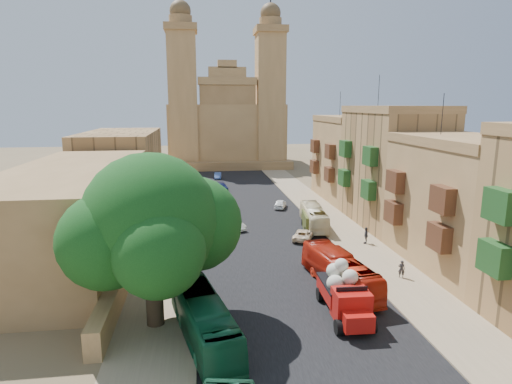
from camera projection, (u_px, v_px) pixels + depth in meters
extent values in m
plane|color=brown|center=(315.00, 347.00, 24.99)|extent=(260.00, 260.00, 0.00)
cube|color=black|center=(252.00, 217.00, 54.12)|extent=(14.00, 140.00, 0.01)
cube|color=#927D60|center=(324.00, 214.00, 55.36)|extent=(5.00, 140.00, 0.01)
cube|color=#927D60|center=(176.00, 219.00, 52.89)|extent=(5.00, 140.00, 0.01)
cube|color=#927D60|center=(306.00, 214.00, 55.03)|extent=(0.25, 140.00, 0.12)
cube|color=#927D60|center=(196.00, 218.00, 53.20)|extent=(0.25, 140.00, 0.12)
cube|color=#1F4E1F|center=(494.00, 258.00, 26.48)|extent=(0.90, 2.20, 2.00)
cube|color=#1F4E1F|center=(500.00, 206.00, 25.81)|extent=(0.90, 2.20, 2.00)
cube|color=#9C7546|center=(463.00, 207.00, 36.71)|extent=(8.00, 14.00, 10.50)
cube|color=olive|center=(470.00, 141.00, 35.58)|extent=(8.20, 14.00, 0.80)
cylinder|color=black|center=(442.00, 114.00, 37.73)|extent=(0.06, 0.06, 3.60)
cube|color=#532E1B|center=(439.00, 237.00, 32.58)|extent=(0.90, 2.20, 2.00)
cube|color=#532E1B|center=(393.00, 212.00, 40.19)|extent=(0.90, 2.20, 2.00)
cube|color=#532E1B|center=(442.00, 200.00, 31.99)|extent=(0.90, 2.20, 2.00)
cube|color=#532E1B|center=(395.00, 181.00, 39.60)|extent=(0.90, 2.20, 2.00)
cube|color=#A67C4B|center=(392.00, 169.00, 50.06)|extent=(8.00, 14.00, 13.00)
cube|color=olive|center=(396.00, 109.00, 48.68)|extent=(8.20, 14.00, 0.80)
cylinder|color=black|center=(379.00, 90.00, 50.83)|extent=(0.06, 0.06, 3.60)
cube|color=#1F4E1F|center=(368.00, 190.00, 45.98)|extent=(0.90, 2.20, 2.00)
cube|color=#1F4E1F|center=(344.00, 178.00, 53.60)|extent=(0.90, 2.20, 2.00)
cube|color=#1F4E1F|center=(370.00, 156.00, 45.25)|extent=(0.90, 2.20, 2.00)
cube|color=#1F4E1F|center=(345.00, 149.00, 52.87)|extent=(0.90, 2.20, 2.00)
cube|color=#9C7546|center=(350.00, 160.00, 63.80)|extent=(8.00, 14.00, 11.50)
cube|color=olive|center=(352.00, 119.00, 62.57)|extent=(8.20, 14.00, 0.80)
cylinder|color=black|center=(340.00, 104.00, 64.72)|extent=(0.06, 0.06, 3.60)
cube|color=#532E1B|center=(329.00, 174.00, 59.69)|extent=(0.90, 2.20, 2.00)
cube|color=#532E1B|center=(314.00, 167.00, 67.31)|extent=(0.90, 2.20, 2.00)
cube|color=#532E1B|center=(330.00, 151.00, 59.05)|extent=(0.90, 2.20, 2.00)
cube|color=#532E1B|center=(315.00, 146.00, 66.66)|extent=(0.90, 2.20, 2.00)
cube|color=#9C7546|center=(140.00, 238.00, 42.61)|extent=(1.00, 40.00, 1.80)
cube|color=olive|center=(74.00, 212.00, 39.29)|extent=(10.00, 28.00, 8.40)
cube|color=#A67C4B|center=(122.00, 165.00, 64.38)|extent=(10.00, 22.00, 10.00)
cube|color=#9C7546|center=(225.00, 134.00, 102.26)|extent=(26.00, 20.00, 14.00)
cube|color=olive|center=(229.00, 166.00, 93.28)|extent=(28.00, 4.00, 1.80)
cube|color=olive|center=(228.00, 123.00, 93.11)|extent=(12.00, 2.00, 16.00)
cube|color=#9C7546|center=(227.00, 81.00, 91.33)|extent=(12.60, 2.40, 1.60)
cube|color=#9C7546|center=(227.00, 73.00, 90.99)|extent=(8.00, 2.00, 2.40)
cube|color=#9C7546|center=(227.00, 64.00, 90.63)|extent=(4.00, 2.00, 1.60)
cube|color=#9C7546|center=(183.00, 102.00, 92.24)|extent=(6.00, 6.00, 29.00)
cube|color=olive|center=(181.00, 28.00, 89.22)|extent=(6.80, 6.80, 1.40)
cylinder|color=olive|center=(180.00, 20.00, 88.90)|extent=(4.80, 4.80, 1.80)
sphere|color=brown|center=(180.00, 11.00, 88.54)|extent=(4.40, 4.40, 4.40)
cube|color=#9C7546|center=(270.00, 102.00, 94.71)|extent=(6.00, 6.00, 29.00)
cube|color=olive|center=(270.00, 30.00, 91.70)|extent=(6.80, 6.80, 1.40)
cylinder|color=olive|center=(270.00, 22.00, 91.38)|extent=(4.80, 4.80, 1.80)
sphere|color=brown|center=(271.00, 14.00, 91.02)|extent=(4.40, 4.40, 4.40)
cylinder|color=black|center=(271.00, 1.00, 90.54)|extent=(0.28, 0.28, 1.80)
cylinder|color=#382A1C|center=(154.00, 293.00, 27.22)|extent=(1.11, 1.11, 4.23)
sphere|color=#0F3812|center=(151.00, 221.00, 26.26)|extent=(8.46, 8.46, 8.46)
sphere|color=#0F3812|center=(195.00, 224.00, 28.04)|extent=(6.23, 6.23, 6.23)
sphere|color=#0F3812|center=(107.00, 241.00, 25.15)|extent=(5.79, 5.79, 5.79)
sphere|color=#0F3812|center=(159.00, 252.00, 23.98)|extent=(5.34, 5.34, 5.34)
sphere|color=#0F3812|center=(135.00, 199.00, 28.30)|extent=(4.90, 4.90, 4.90)
cylinder|color=#382A1C|center=(158.00, 264.00, 35.13)|extent=(0.44, 0.44, 2.16)
sphere|color=#0F3812|center=(157.00, 238.00, 34.69)|extent=(3.15, 3.15, 3.15)
cylinder|color=#382A1C|center=(168.00, 223.00, 46.75)|extent=(0.44, 0.44, 2.48)
sphere|color=#0F3812|center=(167.00, 200.00, 46.25)|extent=(3.60, 3.60, 3.60)
cylinder|color=#382A1C|center=(174.00, 201.00, 58.45)|extent=(0.44, 0.44, 2.02)
sphere|color=#0F3812|center=(173.00, 186.00, 58.04)|extent=(2.94, 2.94, 2.94)
cylinder|color=#382A1C|center=(178.00, 185.00, 70.09)|extent=(0.44, 0.44, 2.10)
sphere|color=#0F3812|center=(177.00, 172.00, 69.67)|extent=(3.05, 3.05, 3.05)
cube|color=red|center=(340.00, 290.00, 29.51)|extent=(2.47, 3.91, 0.96)
cube|color=black|center=(340.00, 283.00, 29.40)|extent=(2.52, 3.96, 0.13)
cube|color=red|center=(351.00, 305.00, 27.10)|extent=(2.29, 1.88, 1.91)
cube|color=red|center=(357.00, 321.00, 25.94)|extent=(1.85, 1.34, 1.06)
cube|color=black|center=(352.00, 294.00, 26.95)|extent=(2.02, 0.18, 0.96)
cylinder|color=black|center=(338.00, 327.00, 26.26)|extent=(0.40, 0.97, 0.96)
cylinder|color=black|center=(372.00, 325.00, 26.46)|extent=(0.40, 0.97, 0.96)
cylinder|color=black|center=(320.00, 294.00, 30.82)|extent=(0.40, 0.97, 0.96)
cylinder|color=black|center=(349.00, 293.00, 31.03)|extent=(0.40, 0.97, 0.96)
sphere|color=beige|center=(335.00, 283.00, 28.67)|extent=(1.17, 1.17, 1.17)
sphere|color=beige|center=(349.00, 281.00, 29.09)|extent=(1.17, 1.17, 1.17)
sphere|color=beige|center=(338.00, 276.00, 29.97)|extent=(1.17, 1.17, 1.17)
sphere|color=beige|center=(334.00, 271.00, 29.29)|extent=(1.06, 1.06, 1.06)
sphere|color=beige|center=(350.00, 277.00, 28.35)|extent=(1.06, 1.06, 1.06)
sphere|color=beige|center=(341.00, 265.00, 29.03)|extent=(0.96, 0.96, 0.96)
cube|color=#464F1D|center=(312.00, 221.00, 48.47)|extent=(2.51, 4.69, 1.85)
cylinder|color=black|center=(306.00, 230.00, 47.05)|extent=(0.39, 0.77, 0.74)
cylinder|color=black|center=(322.00, 230.00, 47.05)|extent=(0.39, 0.77, 0.74)
cylinder|color=black|center=(303.00, 222.00, 50.10)|extent=(0.39, 0.77, 0.74)
cylinder|color=black|center=(318.00, 222.00, 50.11)|extent=(0.39, 0.77, 0.74)
imported|color=#125935|center=(204.00, 319.00, 25.47)|extent=(4.38, 10.02, 2.72)
imported|color=red|center=(339.00, 271.00, 32.75)|extent=(3.65, 9.98, 2.72)
imported|color=#F9E9BB|center=(314.00, 217.00, 49.24)|extent=(2.96, 9.00, 2.46)
imported|color=#4879BA|center=(221.00, 243.00, 42.11)|extent=(2.00, 3.46, 1.11)
imported|color=white|center=(234.00, 224.00, 48.55)|extent=(2.68, 3.94, 1.23)
imported|color=#F9DEBA|center=(304.00, 235.00, 44.79)|extent=(3.24, 4.32, 1.09)
imported|color=#151C4F|center=(222.00, 187.00, 71.19)|extent=(2.05, 3.93, 1.09)
imported|color=white|center=(280.00, 204.00, 58.48)|extent=(2.40, 3.77, 1.19)
imported|color=#4E6EBC|center=(218.00, 176.00, 81.94)|extent=(1.53, 3.62, 1.16)
imported|color=#2D2B2E|center=(402.00, 269.00, 34.90)|extent=(0.64, 0.54, 1.47)
imported|color=#323339|center=(366.00, 235.00, 43.46)|extent=(0.78, 1.09, 1.72)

